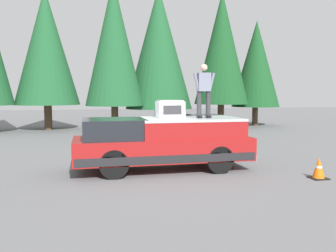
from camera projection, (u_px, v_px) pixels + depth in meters
ground_plane at (146, 170)px, 11.37m from camera, size 90.00×90.00×0.00m
pickup_truck at (163, 143)px, 11.29m from camera, size 2.01×5.54×1.65m
compressor_unit at (170, 109)px, 11.42m from camera, size 0.65×0.84×0.56m
person_on_truck_bed at (204, 89)px, 11.22m from camera, size 0.29×0.72×1.69m
parked_car_navy at (203, 124)px, 21.84m from camera, size 1.64×4.10×1.16m
traffic_cone at (319, 169)px, 10.16m from camera, size 0.47×0.47×0.62m
conifer_far_left at (256, 64)px, 26.76m from camera, size 3.56×3.56×7.83m
conifer_left at (222, 48)px, 24.90m from camera, size 3.77×3.77×9.48m
conifer_center_left at (159, 48)px, 25.40m from camera, size 4.79×4.79×9.95m
conifer_center_right at (114, 43)px, 23.17m from camera, size 3.79×3.79×9.82m
conifer_right at (46, 47)px, 23.51m from camera, size 4.23×4.23×9.29m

